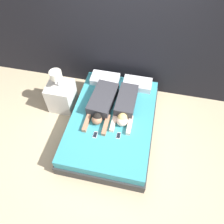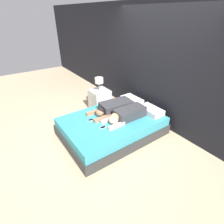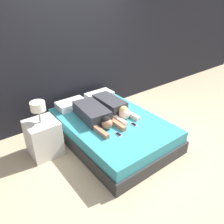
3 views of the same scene
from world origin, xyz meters
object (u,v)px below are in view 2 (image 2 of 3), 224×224
object	(u,v)px
bed	(112,126)
cell_phone_left	(91,120)
nightstand	(100,99)
pillow_head_left	(132,100)
person_right	(126,115)
pillow_head_right	(151,111)
person_left	(113,107)
cell_phone_right	(103,127)

from	to	relation	value
bed	cell_phone_left	size ratio (longest dim) A/B	17.19
bed	nightstand	bearing A→B (deg)	161.53
pillow_head_left	person_right	world-z (taller)	person_right
bed	cell_phone_left	bearing A→B (deg)	-115.18
bed	pillow_head_left	distance (m)	0.92
pillow_head_left	person_right	xyz separation A→B (m)	(0.51, -0.61, 0.04)
nightstand	pillow_head_right	bearing A→B (deg)	18.49
person_left	nightstand	bearing A→B (deg)	169.21
cell_phone_right	nightstand	world-z (taller)	nightstand
bed	person_right	world-z (taller)	person_right
bed	person_right	distance (m)	0.42
pillow_head_right	person_left	xyz separation A→B (m)	(-0.54, -0.63, 0.04)
pillow_head_right	cell_phone_left	bearing A→B (deg)	-112.43
bed	person_right	bearing A→B (deg)	48.68
pillow_head_right	nightstand	world-z (taller)	nightstand
bed	cell_phone_right	world-z (taller)	cell_phone_right
bed	pillow_head_left	bearing A→B (deg)	111.03
pillow_head_left	person_left	xyz separation A→B (m)	(0.09, -0.63, 0.04)
person_left	cell_phone_right	xyz separation A→B (m)	(0.41, -0.54, -0.10)
person_right	cell_phone_right	world-z (taller)	person_right
person_right	person_left	bearing A→B (deg)	-177.21
pillow_head_left	pillow_head_right	world-z (taller)	same
person_right	cell_phone_right	bearing A→B (deg)	-90.78
bed	person_left	xyz separation A→B (m)	(-0.22, 0.20, 0.30)
cell_phone_left	cell_phone_right	xyz separation A→B (m)	(0.38, 0.07, 0.00)
person_left	cell_phone_left	distance (m)	0.61
person_left	cell_phone_right	size ratio (longest dim) A/B	8.65
pillow_head_left	person_right	size ratio (longest dim) A/B	0.56
cell_phone_left	nightstand	bearing A→B (deg)	139.03
cell_phone_left	person_left	bearing A→B (deg)	93.00
person_right	cell_phone_right	size ratio (longest dim) A/B	7.91
bed	pillow_head_left	xyz separation A→B (m)	(-0.32, 0.83, 0.27)
pillow_head_right	cell_phone_right	world-z (taller)	pillow_head_right
pillow_head_right	person_right	world-z (taller)	person_right
person_left	cell_phone_right	bearing A→B (deg)	-52.94
person_left	nightstand	world-z (taller)	nightstand
cell_phone_right	person_left	bearing A→B (deg)	127.06
pillow_head_left	cell_phone_right	size ratio (longest dim) A/B	4.45
person_left	cell_phone_left	world-z (taller)	person_left
cell_phone_left	cell_phone_right	world-z (taller)	same
pillow_head_left	person_right	bearing A→B (deg)	-50.11
pillow_head_right	cell_phone_right	xyz separation A→B (m)	(-0.13, -1.17, -0.06)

